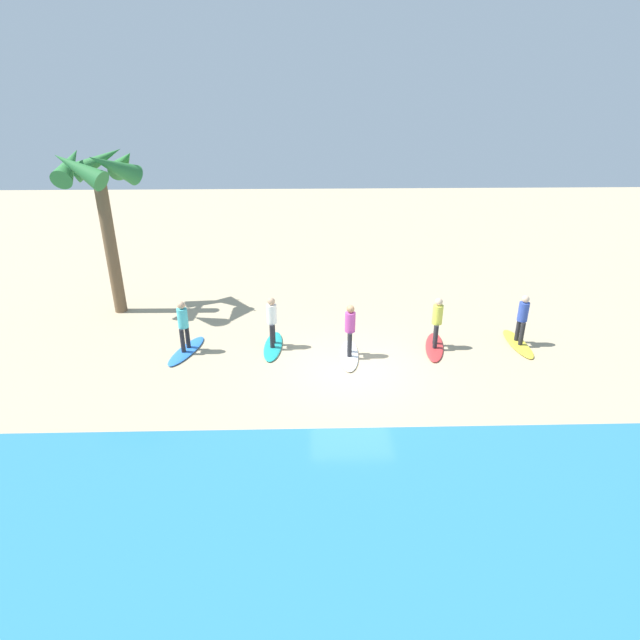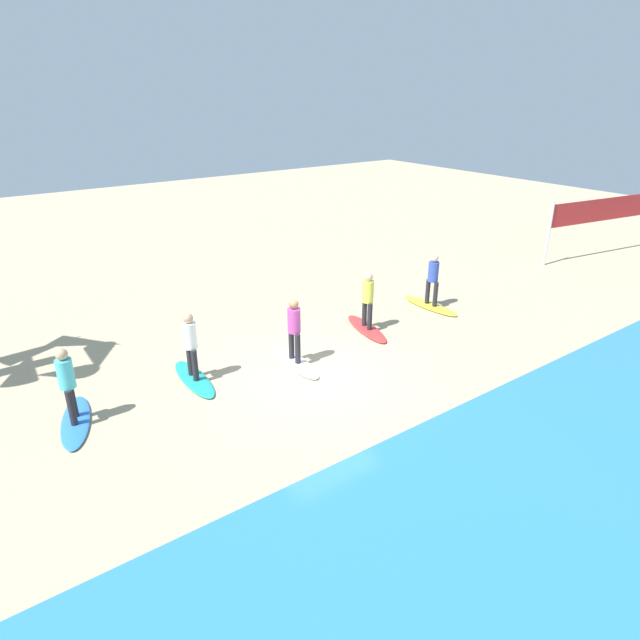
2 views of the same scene
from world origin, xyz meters
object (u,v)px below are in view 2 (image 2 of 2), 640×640
at_px(surfer_white, 294,326).
at_px(surfboard_blue, 76,422).
at_px(surfboard_red, 367,329).
at_px(surfer_red, 368,296).
at_px(surfboard_white, 295,362).
at_px(surfer_blue, 67,380).
at_px(volleyball_net, 630,209).
at_px(surfboard_teal, 194,379).
at_px(surfboard_yellow, 430,306).
at_px(surfer_teal, 190,341).
at_px(surfer_yellow, 433,276).

height_order(surfer_white, surfboard_blue, surfer_white).
height_order(surfboard_red, surfer_red, surfer_red).
distance_m(surfboard_white, surfer_blue, 5.26).
bearing_deg(volleyball_net, surfboard_teal, -0.79).
height_order(surfboard_red, surfer_white, surfer_white).
distance_m(surfer_red, surfboard_teal, 5.30).
distance_m(surfer_white, surfer_blue, 5.16).
relative_size(surfboard_white, volleyball_net, 0.23).
bearing_deg(volleyball_net, surfboard_blue, -0.06).
bearing_deg(surfer_blue, surfer_white, 175.15).
xyz_separation_m(surfboard_yellow, surfboard_white, (5.56, 0.65, 0.00)).
distance_m(surfboard_teal, surfboard_blue, 2.74).
height_order(surfboard_teal, volleyball_net, volleyball_net).
height_order(surfer_teal, surfer_blue, same).
bearing_deg(surfboard_yellow, surfboard_teal, -91.78).
xyz_separation_m(surfboard_white, surfboard_blue, (5.14, -0.44, 0.00)).
distance_m(surfboard_yellow, surfboard_white, 5.59).
relative_size(surfer_blue, volleyball_net, 0.18).
relative_size(surfer_teal, surfer_blue, 1.00).
relative_size(surfer_yellow, surfer_red, 1.00).
bearing_deg(surfer_yellow, surfer_blue, 1.14).
relative_size(surfboard_red, surfer_white, 1.28).
distance_m(surfboard_white, volleyball_net, 16.92).
bearing_deg(surfer_white, surfer_blue, -4.85).
xyz_separation_m(surfboard_red, surfer_blue, (7.93, 0.06, 0.99)).
xyz_separation_m(surfer_red, surfer_teal, (5.20, -0.18, 0.00)).
xyz_separation_m(surfboard_yellow, surfboard_red, (2.77, 0.15, 0.00)).
relative_size(surfboard_yellow, surfer_blue, 1.28).
height_order(surfboard_yellow, surfer_white, surfer_white).
distance_m(surfer_red, surfer_blue, 7.93).
distance_m(surfer_yellow, surfer_blue, 10.70).
xyz_separation_m(surfer_yellow, surfer_blue, (10.70, 0.21, 0.00)).
relative_size(surfer_teal, volleyball_net, 0.18).
distance_m(surfboard_yellow, surfer_blue, 10.75).
distance_m(surfboard_red, surfer_blue, 7.99).
xyz_separation_m(surfer_red, surfer_blue, (7.93, 0.06, 0.00)).
relative_size(surfboard_red, surfboard_blue, 1.00).
xyz_separation_m(surfboard_yellow, surfer_red, (2.77, 0.15, 0.99)).
distance_m(surfer_yellow, volleyball_net, 11.30).
height_order(surfboard_red, surfboard_white, same).
xyz_separation_m(surfboard_yellow, surfboard_teal, (7.97, -0.03, 0.00)).
distance_m(surfboard_teal, surfer_teal, 0.99).
relative_size(surfer_teal, surfboard_blue, 0.78).
relative_size(surfer_red, surfer_white, 1.00).
bearing_deg(surfboard_teal, surfer_teal, -177.19).
height_order(surfboard_white, surfboard_blue, same).
xyz_separation_m(surfboard_yellow, surfer_white, (5.56, 0.65, 0.99)).
height_order(surfer_red, volleyball_net, volleyball_net).
relative_size(surfboard_white, surfboard_blue, 1.00).
bearing_deg(surfboard_red, surfer_teal, -79.36).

